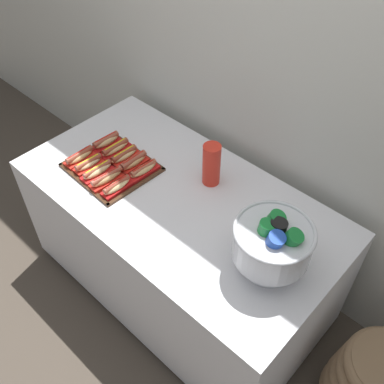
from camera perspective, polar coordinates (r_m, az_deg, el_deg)
ground_plane at (r=2.68m, az=-1.46°, el=-11.69°), size 10.00×10.00×0.00m
back_wall at (r=2.10m, az=8.52°, el=18.03°), size 6.00×0.10×2.60m
buffet_table at (r=2.36m, az=-1.63°, el=-6.46°), size 1.59×0.83×0.75m
serving_tray at (r=2.26m, az=-10.25°, el=3.11°), size 0.42×0.37×0.01m
hot_dog_0 at (r=2.31m, az=-14.22°, el=4.41°), size 0.07×0.16×0.06m
hot_dog_1 at (r=2.26m, az=-13.14°, el=3.53°), size 0.07×0.16×0.06m
hot_dog_2 at (r=2.21m, az=-12.02°, el=2.64°), size 0.07×0.18×0.06m
hot_dog_3 at (r=2.16m, az=-10.86°, el=1.75°), size 0.07×0.18×0.06m
hot_dog_4 at (r=2.11m, az=-9.63°, el=0.71°), size 0.06×0.16×0.06m
hot_dog_5 at (r=2.37m, az=-10.99°, el=6.36°), size 0.07×0.17×0.06m
hot_dog_6 at (r=2.32m, az=-9.86°, el=5.48°), size 0.07×0.18×0.06m
hot_dog_7 at (r=2.28m, az=-8.70°, el=4.64°), size 0.07×0.17×0.06m
hot_dog_8 at (r=2.23m, az=-7.51°, el=3.84°), size 0.06×0.17×0.06m
hot_dog_9 at (r=2.18m, az=-6.24°, el=2.85°), size 0.07×0.17×0.06m
punch_bowl at (r=1.73m, az=10.31°, el=-6.35°), size 0.31×0.31×0.28m
cup_stack at (r=2.09m, az=2.52°, el=3.56°), size 0.09×0.09×0.22m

